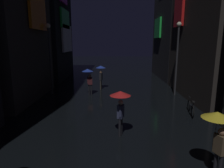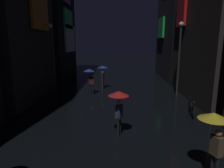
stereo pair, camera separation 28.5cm
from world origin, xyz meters
The scene contains 8 objects.
building_left_far centered at (-7.46, 21.74, 8.22)m, with size 4.25×7.48×16.43m.
pedestrian_midstreet_left_blue centered at (-1.91, 13.83, 1.67)m, with size 0.90×0.90×2.12m.
pedestrian_far_right_red centered at (0.39, 6.59, 1.67)m, with size 0.90×0.90×2.12m.
pedestrian_foreground_left_blue centered at (-1.08, 15.96, 1.67)m, with size 0.90×0.90×2.12m.
pedestrian_midstreet_centre_yellow centered at (3.23, 3.92, 1.67)m, with size 0.90×0.90×2.12m.
bicycle_parked_at_storefront centered at (4.60, 9.47, 0.39)m, with size 0.39×1.80×0.96m.
streetlamp_right_far centered at (5.00, 13.94, 3.53)m, with size 0.36×0.36×5.66m.
streetlamp_left_far centered at (-5.00, 14.24, 3.49)m, with size 0.36×0.36×5.59m.
Camera 2 is at (0.40, -1.68, 4.13)m, focal length 32.00 mm.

